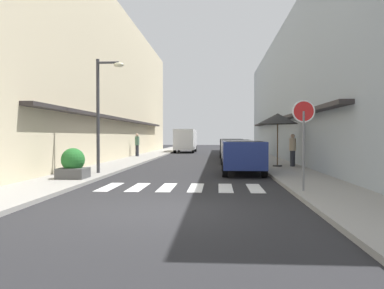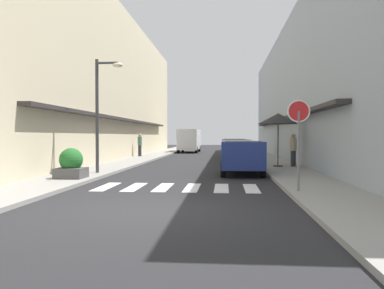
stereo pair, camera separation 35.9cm
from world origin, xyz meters
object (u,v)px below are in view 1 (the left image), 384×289
at_px(planter_corner, 73,165).
at_px(pedestrian_walking_near, 293,149).
at_px(parked_car_mid, 236,148).
at_px(street_lamp, 103,103).
at_px(parked_car_far, 232,146).
at_px(delivery_van, 186,139).
at_px(pedestrian_walking_far, 137,144).
at_px(cafe_umbrella, 278,119).
at_px(round_street_sign, 304,121).
at_px(parked_car_near, 243,153).

distance_m(planter_corner, pedestrian_walking_near, 11.19).
bearing_deg(parked_car_mid, street_lamp, -127.20).
bearing_deg(parked_car_mid, parked_car_far, 90.00).
bearing_deg(street_lamp, delivery_van, 86.25).
bearing_deg(pedestrian_walking_far, street_lamp, -143.67).
relative_size(parked_car_far, planter_corner, 3.92).
distance_m(parked_car_mid, pedestrian_walking_far, 9.37).
relative_size(street_lamp, cafe_umbrella, 1.76).
bearing_deg(round_street_sign, pedestrian_walking_near, 81.26).
xyz_separation_m(parked_car_far, street_lamp, (-5.95, -14.47, 2.18)).
relative_size(parked_car_far, street_lamp, 0.91).
xyz_separation_m(parked_car_near, parked_car_mid, (0.00, 6.82, 0.00)).
distance_m(parked_car_mid, street_lamp, 10.08).
distance_m(cafe_umbrella, pedestrian_walking_near, 1.75).
bearing_deg(delivery_van, parked_car_near, -79.15).
height_order(street_lamp, pedestrian_walking_near, street_lamp).
bearing_deg(street_lamp, round_street_sign, -34.41).
xyz_separation_m(delivery_van, planter_corner, (-2.05, -26.09, -0.78)).
height_order(parked_car_far, round_street_sign, round_street_sign).
bearing_deg(planter_corner, pedestrian_walking_far, 93.16).
bearing_deg(parked_car_near, planter_corner, -153.50).
bearing_deg(parked_car_mid, parked_car_near, -90.00).
distance_m(street_lamp, cafe_umbrella, 8.95).
height_order(round_street_sign, pedestrian_walking_far, round_street_sign).
height_order(parked_car_near, cafe_umbrella, cafe_umbrella).
distance_m(parked_car_mid, cafe_umbrella, 4.52).
relative_size(parked_car_far, pedestrian_walking_far, 2.49).
height_order(parked_car_far, pedestrian_walking_near, pedestrian_walking_near).
xyz_separation_m(parked_car_near, delivery_van, (-4.38, 22.88, 0.48)).
bearing_deg(planter_corner, delivery_van, 85.51).
distance_m(parked_car_far, planter_corner, 17.85).
distance_m(parked_car_far, pedestrian_walking_near, 10.65).
relative_size(parked_car_near, parked_car_far, 0.93).
height_order(street_lamp, pedestrian_walking_far, street_lamp).
bearing_deg(cafe_umbrella, street_lamp, -152.52).
bearing_deg(cafe_umbrella, parked_car_near, -122.52).
xyz_separation_m(round_street_sign, cafe_umbrella, (0.63, 9.12, 0.45)).
height_order(round_street_sign, planter_corner, round_street_sign).
bearing_deg(cafe_umbrella, parked_car_mid, 118.01).
distance_m(cafe_umbrella, planter_corner, 10.69).
bearing_deg(delivery_van, planter_corner, -94.49).
xyz_separation_m(parked_car_near, parked_car_far, (0.00, 13.44, 0.00)).
distance_m(delivery_van, planter_corner, 26.18).
bearing_deg(parked_car_mid, pedestrian_walking_far, 141.28).
xyz_separation_m(delivery_van, pedestrian_walking_near, (7.14, -19.72, -0.41)).
bearing_deg(parked_car_near, street_lamp, -170.25).
height_order(parked_car_mid, delivery_van, delivery_van).
height_order(parked_car_mid, round_street_sign, round_street_sign).
height_order(parked_car_near, parked_car_far, same).
relative_size(round_street_sign, planter_corner, 2.31).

